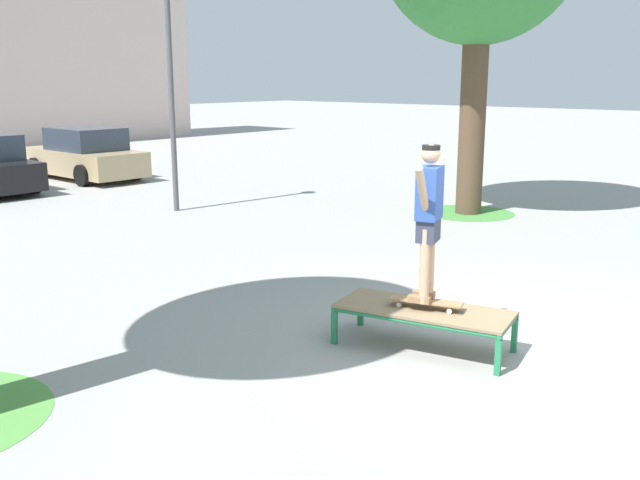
% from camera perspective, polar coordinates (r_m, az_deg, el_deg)
% --- Properties ---
extents(ground_plane, '(120.00, 120.00, 0.00)m').
position_cam_1_polar(ground_plane, '(8.11, 13.97, -8.56)').
color(ground_plane, '#999993').
extents(skate_box, '(1.16, 2.02, 0.46)m').
position_cam_1_polar(skate_box, '(7.87, 8.34, -5.77)').
color(skate_box, '#237A4C').
rests_on(skate_box, ground).
extents(skateboard, '(0.44, 0.82, 0.09)m').
position_cam_1_polar(skateboard, '(7.83, 8.51, -4.94)').
color(skateboard, '#9E754C').
rests_on(skateboard, skate_box).
extents(skater, '(0.97, 0.40, 1.69)m').
position_cam_1_polar(skater, '(7.58, 8.75, 2.24)').
color(skater, tan).
rests_on(skater, skateboard).
extents(grass_patch_near_right, '(2.01, 2.01, 0.01)m').
position_cam_1_polar(grass_patch_near_right, '(15.96, 11.83, 2.16)').
color(grass_patch_near_right, '#47893D').
rests_on(grass_patch_near_right, ground).
extents(car_tan, '(1.96, 4.22, 1.50)m').
position_cam_1_polar(car_tan, '(21.96, -18.40, 6.49)').
color(car_tan, tan).
rests_on(car_tan, ground).
extents(light_post, '(0.36, 0.36, 5.83)m').
position_cam_1_polar(light_post, '(15.98, -12.10, 15.94)').
color(light_post, '#4C4C51').
rests_on(light_post, ground).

